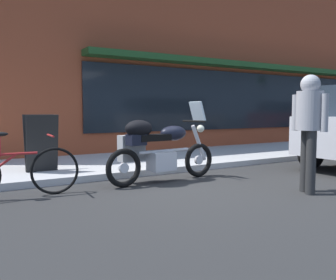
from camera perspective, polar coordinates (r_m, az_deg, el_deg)
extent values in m
plane|color=#2A2A2A|center=(5.91, 3.48, -7.24)|extent=(80.00, 80.00, 0.00)
cube|color=brown|center=(14.23, 19.96, 12.21)|extent=(23.22, 0.35, 6.31)
cube|color=black|center=(13.97, 20.43, 5.73)|extent=(16.25, 0.06, 1.80)
cube|color=#1E471E|center=(13.90, 21.28, 10.26)|extent=(16.25, 0.60, 0.16)
torus|color=black|center=(6.62, 4.92, -3.21)|extent=(0.63, 0.14, 0.63)
cylinder|color=silver|center=(6.62, 4.92, -3.21)|extent=(0.16, 0.07, 0.16)
torus|color=black|center=(5.73, -7.09, -4.45)|extent=(0.63, 0.14, 0.63)
cylinder|color=silver|center=(5.73, -7.09, -4.45)|extent=(0.16, 0.07, 0.16)
cube|color=silver|center=(6.11, -1.04, -3.38)|extent=(0.46, 0.34, 0.32)
cylinder|color=silver|center=(6.11, -0.65, -1.77)|extent=(1.02, 0.15, 0.06)
ellipsoid|color=black|center=(6.20, 0.86, 1.11)|extent=(0.54, 0.32, 0.26)
cube|color=black|center=(5.97, -2.38, 0.39)|extent=(0.62, 0.29, 0.11)
cube|color=black|center=(5.80, -5.11, 0.05)|extent=(0.30, 0.24, 0.18)
cylinder|color=silver|center=(6.58, 4.93, -0.45)|extent=(0.35, 0.10, 0.67)
cylinder|color=black|center=(6.48, 4.15, 3.02)|extent=(0.09, 0.62, 0.04)
cube|color=silver|center=(6.53, 4.70, 4.61)|extent=(0.18, 0.33, 0.35)
sphere|color=#EAEACC|center=(6.59, 5.21, 1.82)|extent=(0.14, 0.14, 0.14)
cube|color=#A3A3A3|center=(6.04, -5.85, -1.30)|extent=(0.46, 0.24, 0.44)
cube|color=black|center=(6.14, -6.28, -1.20)|extent=(0.37, 0.05, 0.03)
ellipsoid|color=black|center=(5.81, -4.70, 1.84)|extent=(0.51, 0.36, 0.28)
torus|color=black|center=(5.48, -17.61, -4.73)|extent=(0.69, 0.08, 0.69)
cylinder|color=#B22323|center=(5.38, -23.21, -2.05)|extent=(0.58, 0.07, 0.04)
cylinder|color=#B22323|center=(5.35, -25.27, -0.86)|extent=(0.03, 0.03, 0.30)
cylinder|color=#B22323|center=(5.41, -18.27, 0.69)|extent=(0.05, 0.48, 0.03)
cylinder|color=black|center=(8.29, 21.93, -1.82)|extent=(0.67, 0.25, 0.66)
cylinder|color=#2A2A2A|center=(5.77, 21.06, -3.12)|extent=(0.14, 0.14, 0.94)
cylinder|color=#2A2A2A|center=(5.58, 21.86, -3.39)|extent=(0.14, 0.14, 0.94)
cylinder|color=#9E9EA3|center=(5.63, 21.69, 4.36)|extent=(0.43, 0.43, 0.57)
sphere|color=#9E9EA3|center=(5.64, 21.81, 8.26)|extent=(0.28, 0.28, 0.28)
sphere|color=tan|center=(5.69, 22.11, 8.22)|extent=(0.17, 0.17, 0.17)
cylinder|color=#9E9EA3|center=(5.74, 19.68, 4.13)|extent=(0.10, 0.10, 0.54)
cylinder|color=#9E9EA3|center=(5.52, 23.76, 4.00)|extent=(0.10, 0.10, 0.54)
cube|color=black|center=(6.76, -19.44, -0.51)|extent=(0.55, 0.21, 1.03)
cube|color=black|center=(6.98, -19.80, -0.37)|extent=(0.55, 0.21, 1.03)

